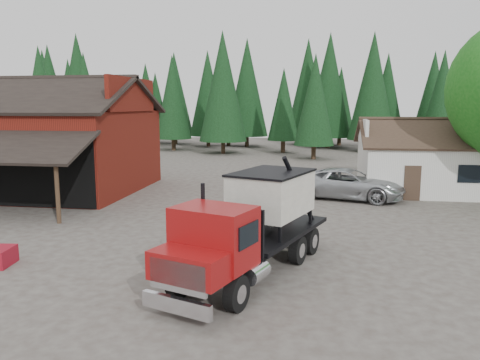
# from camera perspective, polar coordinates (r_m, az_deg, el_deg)

# --- Properties ---
(ground) EXTENTS (120.00, 120.00, 0.00)m
(ground) POSITION_cam_1_polar(r_m,az_deg,el_deg) (19.04, -9.49, -7.41)
(ground) COLOR #463E37
(ground) RESTS_ON ground
(red_barn) EXTENTS (12.80, 13.63, 7.18)m
(red_barn) POSITION_cam_1_polar(r_m,az_deg,el_deg) (32.10, -22.92, 3.61)
(red_barn) COLOR maroon
(red_barn) RESTS_ON ground
(farmhouse) EXTENTS (8.60, 6.42, 4.65)m
(farmhouse) POSITION_cam_1_polar(r_m,az_deg,el_deg) (31.37, 21.94, 1.67)
(farmhouse) COLOR silver
(farmhouse) RESTS_ON ground
(conifer_backdrop) EXTENTS (76.00, 16.00, 16.00)m
(conifer_backdrop) POSITION_cam_1_polar(r_m,az_deg,el_deg) (59.84, 3.15, 3.96)
(conifer_backdrop) COLOR black
(conifer_backdrop) RESTS_ON ground
(near_pine_a) EXTENTS (4.40, 4.40, 11.40)m
(near_pine_a) POSITION_cam_1_polar(r_m,az_deg,el_deg) (53.18, -23.12, 9.50)
(near_pine_a) COLOR #382619
(near_pine_a) RESTS_ON ground
(near_pine_b) EXTENTS (3.96, 3.96, 10.40)m
(near_pine_b) POSITION_cam_1_polar(r_m,az_deg,el_deg) (47.32, 9.11, 9.63)
(near_pine_b) COLOR #382619
(near_pine_b) RESTS_ON ground
(near_pine_d) EXTENTS (5.28, 5.28, 13.40)m
(near_pine_d) POSITION_cam_1_polar(r_m,az_deg,el_deg) (52.28, -2.11, 11.33)
(near_pine_d) COLOR #382619
(near_pine_d) RESTS_ON ground
(feed_truck) EXTENTS (4.83, 8.34, 3.66)m
(feed_truck) POSITION_cam_1_polar(r_m,az_deg,el_deg) (14.91, 1.55, -5.12)
(feed_truck) COLOR black
(feed_truck) RESTS_ON ground
(silver_car) EXTENTS (6.77, 4.45, 1.73)m
(silver_car) POSITION_cam_1_polar(r_m,az_deg,el_deg) (27.77, 13.15, -0.46)
(silver_car) COLOR #B1B5BA
(silver_car) RESTS_ON ground
(equip_box) EXTENTS (0.83, 1.18, 0.60)m
(equip_box) POSITION_cam_1_polar(r_m,az_deg,el_deg) (17.96, -27.15, -8.33)
(equip_box) COLOR maroon
(equip_box) RESTS_ON ground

